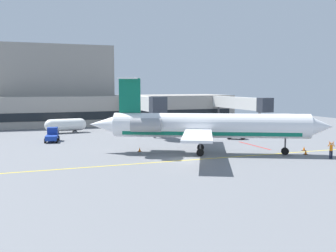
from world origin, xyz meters
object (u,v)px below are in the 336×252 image
Objects in this scene: regional_jet at (206,126)px; fuel_tank at (66,125)px; pushback_tractor at (52,135)px; marshaller at (331,150)px; baggage_tug at (234,133)px.

regional_jet is 3.82× the size of fuel_tank.
fuel_tank is (-14.00, 28.34, -2.06)m from regional_jet.
regional_jet is 31.68m from fuel_tank.
pushback_tractor reaches higher than marshaller.
marshaller is at bearing -41.90° from pushback_tractor.
pushback_tractor is 39.10m from marshaller.
pushback_tractor is 2.04× the size of marshaller.
pushback_tractor is (-17.09, 17.86, -2.54)m from regional_jet.
regional_jet is 8.49× the size of baggage_tug.
fuel_tank is at bearing 73.59° from pushback_tractor.
regional_jet reaches higher than pushback_tractor.
fuel_tank is (-24.11, 17.73, 0.53)m from baggage_tug.
pushback_tractor reaches higher than baggage_tug.
regional_jet is 14.88m from baggage_tug.
marshaller is (29.10, -26.11, 0.10)m from pushback_tractor.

